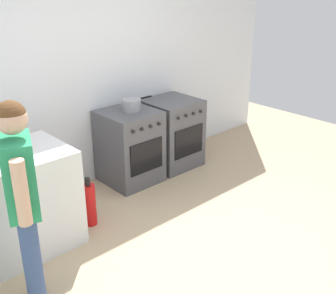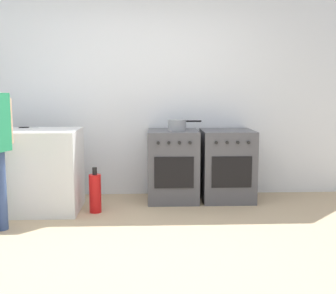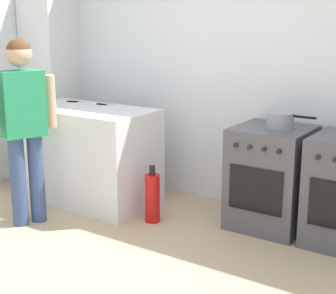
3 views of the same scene
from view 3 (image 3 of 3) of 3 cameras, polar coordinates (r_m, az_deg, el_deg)
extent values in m
plane|color=tan|center=(3.43, -5.52, -15.78)|extent=(8.00, 8.00, 0.00)
cube|color=silver|center=(4.67, 9.64, 8.84)|extent=(6.00, 0.10, 2.60)
cube|color=silver|center=(4.94, -8.92, -0.88)|extent=(1.30, 0.70, 0.90)
cube|color=#4C4C51|center=(4.36, 11.33, -3.32)|extent=(0.60, 0.60, 0.85)
cube|color=black|center=(4.10, 9.64, -4.73)|extent=(0.45, 0.01, 0.36)
cylinder|color=black|center=(4.20, 9.28, 2.04)|extent=(0.19, 0.19, 0.01)
cylinder|color=black|center=(4.10, 12.69, 1.59)|extent=(0.19, 0.19, 0.01)
cylinder|color=black|center=(4.42, 10.60, 2.57)|extent=(0.19, 0.19, 0.01)
cylinder|color=black|center=(4.32, 13.86, 2.14)|extent=(0.19, 0.19, 0.01)
cylinder|color=black|center=(4.07, 7.49, 0.20)|extent=(0.04, 0.02, 0.04)
cylinder|color=black|center=(4.02, 9.01, -0.03)|extent=(0.04, 0.02, 0.04)
cylinder|color=black|center=(3.97, 10.57, -0.26)|extent=(0.04, 0.02, 0.04)
cylinder|color=black|center=(3.93, 12.16, -0.50)|extent=(0.04, 0.02, 0.04)
cylinder|color=black|center=(3.98, 17.86, 0.88)|extent=(0.20, 0.20, 0.01)
cylinder|color=black|center=(3.84, 16.26, -1.11)|extent=(0.04, 0.02, 0.04)
cylinder|color=black|center=(3.80, 18.01, -1.37)|extent=(0.04, 0.02, 0.04)
cylinder|color=gray|center=(4.23, 12.36, 2.92)|extent=(0.22, 0.22, 0.13)
cylinder|color=black|center=(4.16, 14.94, 3.21)|extent=(0.18, 0.02, 0.02)
cube|color=silver|center=(5.17, -8.70, 4.92)|extent=(0.24, 0.13, 0.01)
cube|color=black|center=(5.23, -10.51, 4.99)|extent=(0.11, 0.07, 0.01)
cube|color=silver|center=(4.95, -6.38, 4.60)|extent=(0.10, 0.03, 0.01)
cube|color=black|center=(5.01, -7.34, 4.72)|extent=(0.11, 0.03, 0.01)
cylinder|color=#384C7A|center=(4.49, -16.27, -3.71)|extent=(0.13, 0.13, 0.76)
cylinder|color=#384C7A|center=(4.54, -14.34, -3.40)|extent=(0.13, 0.13, 0.76)
cube|color=#268C59|center=(4.37, -15.85, 4.63)|extent=(0.31, 0.39, 0.54)
cylinder|color=tan|center=(4.44, -12.90, 4.96)|extent=(0.09, 0.09, 0.44)
sphere|color=tan|center=(4.32, -16.20, 9.91)|extent=(0.21, 0.21, 0.21)
sphere|color=brown|center=(4.32, -16.22, 10.17)|extent=(0.20, 0.20, 0.20)
cylinder|color=red|center=(4.43, -1.74, -5.70)|extent=(0.13, 0.13, 0.42)
cylinder|color=black|center=(4.35, -1.76, -2.60)|extent=(0.05, 0.05, 0.08)
cube|color=silver|center=(5.83, -12.82, 6.71)|extent=(0.48, 0.44, 2.00)
camera|label=1|loc=(4.31, -54.66, 16.10)|focal=45.00mm
camera|label=2|loc=(2.18, -84.96, -8.55)|focal=45.00mm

